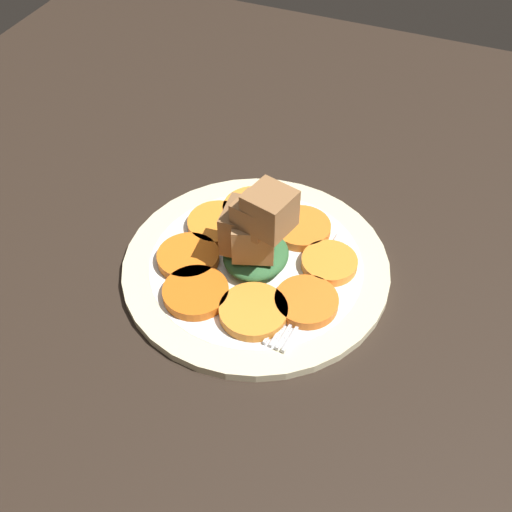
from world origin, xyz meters
The scene contains 12 objects.
table_slab centered at (0.00, 0.00, 1.00)cm, with size 120.00×120.00×2.00cm, color black.
plate centered at (0.00, 0.00, 2.52)cm, with size 28.81×28.81×1.05cm.
carrot_slice_0 centered at (7.21, 3.22, 3.63)cm, with size 7.35×7.35×1.06cm, color orange.
carrot_slice_1 centered at (3.46, 6.11, 3.63)cm, with size 6.88×6.88×1.06cm, color orange.
carrot_slice_2 centered at (-2.56, 6.84, 3.63)cm, with size 6.68×6.68×1.06cm, color orange.
carrot_slice_3 centered at (-6.72, 3.87, 3.63)cm, with size 6.81×6.81×1.06cm, color orange.
carrot_slice_4 centered at (-6.73, -2.53, 3.63)cm, with size 6.91×6.91×1.06cm, color orange.
carrot_slice_5 centered at (-3.53, -6.97, 3.63)cm, with size 6.49×6.49×1.06cm, color orange.
carrot_slice_6 centered at (2.50, -7.43, 3.63)cm, with size 6.00×6.00×1.06cm, color orange.
carrot_slice_7 centered at (6.43, -2.84, 3.63)cm, with size 6.63×6.63×1.06cm, color orange.
center_pile centered at (-0.36, -0.06, 7.69)cm, with size 7.68×7.89×10.80cm.
fork centered at (-1.59, -6.62, 3.30)cm, with size 17.60×3.24×0.40cm.
Camera 1 is at (-43.85, -18.25, 53.21)cm, focal length 45.00 mm.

